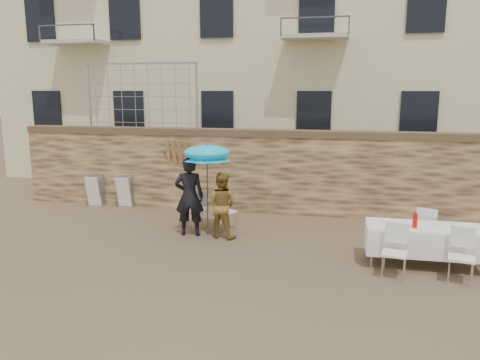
% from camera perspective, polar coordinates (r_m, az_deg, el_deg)
% --- Properties ---
extents(ground, '(80.00, 80.00, 0.00)m').
position_cam_1_polar(ground, '(8.43, -5.92, -12.12)').
color(ground, brown).
rests_on(ground, ground).
extents(stone_wall, '(13.00, 0.50, 2.20)m').
position_cam_1_polar(stone_wall, '(12.79, 0.86, 1.09)').
color(stone_wall, olive).
rests_on(stone_wall, ground).
extents(chain_link_fence, '(3.20, 0.06, 1.80)m').
position_cam_1_polar(chain_link_fence, '(13.51, -11.89, 9.92)').
color(chain_link_fence, gray).
rests_on(chain_link_fence, stone_wall).
extents(man_suit, '(0.73, 0.54, 1.81)m').
position_cam_1_polar(man_suit, '(10.68, -6.19, -2.02)').
color(man_suit, black).
rests_on(man_suit, ground).
extents(woman_dress, '(0.82, 0.69, 1.49)m').
position_cam_1_polar(woman_dress, '(10.51, -2.28, -3.08)').
color(woman_dress, '#BA8C38').
rests_on(woman_dress, ground).
extents(umbrella, '(1.09, 1.09, 1.96)m').
position_cam_1_polar(umbrella, '(10.48, -4.05, 3.01)').
color(umbrella, '#3F3F44').
rests_on(umbrella, ground).
extents(couple_chair_left, '(0.66, 0.66, 0.96)m').
position_cam_1_polar(couple_chair_left, '(11.29, -5.28, -3.52)').
color(couple_chair_left, white).
rests_on(couple_chair_left, ground).
extents(couple_chair_right, '(0.65, 0.65, 0.96)m').
position_cam_1_polar(couple_chair_right, '(11.10, -1.82, -3.72)').
color(couple_chair_right, white).
rests_on(couple_chair_right, ground).
extents(banquet_table, '(2.10, 0.85, 0.78)m').
position_cam_1_polar(banquet_table, '(9.49, 21.56, -5.50)').
color(banquet_table, white).
rests_on(banquet_table, ground).
extents(soda_bottle, '(0.09, 0.09, 0.26)m').
position_cam_1_polar(soda_bottle, '(9.27, 20.56, -4.69)').
color(soda_bottle, red).
rests_on(soda_bottle, banquet_table).
extents(table_chair_front_left, '(0.56, 0.56, 0.96)m').
position_cam_1_polar(table_chair_front_left, '(8.77, 18.33, -8.34)').
color(table_chair_front_left, white).
rests_on(table_chair_front_left, ground).
extents(table_chair_front_right, '(0.57, 0.57, 0.96)m').
position_cam_1_polar(table_chair_front_right, '(8.97, 25.40, -8.44)').
color(table_chair_front_right, white).
rests_on(table_chair_front_right, ground).
extents(table_chair_back, '(0.61, 0.61, 0.96)m').
position_cam_1_polar(table_chair_back, '(10.35, 21.85, -5.62)').
color(table_chair_back, white).
rests_on(table_chair_back, ground).
extents(chair_stack_left, '(0.46, 0.47, 0.92)m').
position_cam_1_polar(chair_stack_left, '(14.17, -16.87, -1.04)').
color(chair_stack_left, white).
rests_on(chair_stack_left, ground).
extents(chair_stack_right, '(0.46, 0.40, 0.92)m').
position_cam_1_polar(chair_stack_right, '(13.76, -13.58, -1.22)').
color(chair_stack_right, white).
rests_on(chair_stack_right, ground).
extents(wood_planks, '(0.70, 0.20, 2.00)m').
position_cam_1_polar(wood_planks, '(13.11, -7.23, 0.81)').
color(wood_planks, '#A37749').
rests_on(wood_planks, ground).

